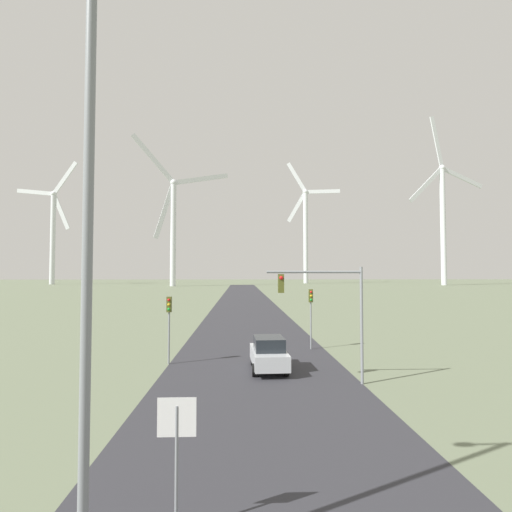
{
  "coord_description": "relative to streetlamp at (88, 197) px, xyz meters",
  "views": [
    {
      "loc": [
        -0.87,
        -2.64,
        5.35
      ],
      "look_at": [
        0.0,
        19.36,
        6.25
      ],
      "focal_mm": 28.0,
      "sensor_mm": 36.0,
      "label": 1
    }
  ],
  "objects": [
    {
      "name": "wind_turbine_right",
      "position": [
        87.69,
        156.5,
        24.0
      ],
      "size": [
        36.92,
        10.44,
        71.12
      ],
      "color": "silver",
      "rests_on": "ground"
    },
    {
      "name": "traffic_light_post_near_left",
      "position": [
        -1.56,
        16.74,
        -3.76
      ],
      "size": [
        0.28,
        0.34,
        3.92
      ],
      "color": "gray",
      "rests_on": "ground"
    },
    {
      "name": "streetlamp",
      "position": [
        0.0,
        0.0,
        0.0
      ],
      "size": [
        3.35,
        0.32,
        10.66
      ],
      "color": "gray",
      "rests_on": "ground"
    },
    {
      "name": "wind_turbine_far_left",
      "position": [
        -81.38,
        174.55,
        18.61
      ],
      "size": [
        28.31,
        4.2,
        55.33
      ],
      "color": "silver",
      "rests_on": "ground"
    },
    {
      "name": "car_approaching",
      "position": [
        4.17,
        15.01,
        -5.72
      ],
      "size": [
        1.96,
        4.17,
        1.83
      ],
      "color": "#B7BCC1",
      "rests_on": "ground"
    },
    {
      "name": "stop_sign_near",
      "position": [
        1.3,
        1.55,
        -4.71
      ],
      "size": [
        0.81,
        0.07,
        2.75
      ],
      "color": "gray",
      "rests_on": "ground"
    },
    {
      "name": "road_surface",
      "position": [
        3.48,
        43.75,
        -6.63
      ],
      "size": [
        10.0,
        240.0,
        0.01
      ],
      "color": "#2D2D33",
      "rests_on": "ground"
    },
    {
      "name": "wind_turbine_center",
      "position": [
        34.5,
        186.13,
        20.68
      ],
      "size": [
        25.65,
        4.5,
        59.71
      ],
      "color": "silver",
      "rests_on": "ground"
    },
    {
      "name": "wind_turbine_left",
      "position": [
        -23.58,
        149.18,
        19.37
      ],
      "size": [
        36.23,
        15.51,
        57.96
      ],
      "color": "silver",
      "rests_on": "ground"
    },
    {
      "name": "traffic_light_mast_overhead",
      "position": [
        6.8,
        12.2,
        -2.6
      ],
      "size": [
        4.66,
        0.35,
        5.61
      ],
      "color": "gray",
      "rests_on": "ground"
    },
    {
      "name": "traffic_light_post_near_right",
      "position": [
        7.54,
        20.9,
        -3.59
      ],
      "size": [
        0.28,
        0.34,
        4.16
      ],
      "color": "gray",
      "rests_on": "ground"
    }
  ]
}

